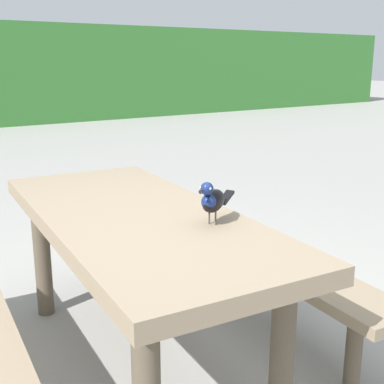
# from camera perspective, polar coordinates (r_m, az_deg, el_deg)

# --- Properties ---
(picnic_table_foreground) EXTENTS (1.84, 1.87, 0.74)m
(picnic_table_foreground) POSITION_cam_1_polar(r_m,az_deg,el_deg) (2.28, -6.24, -6.61)
(picnic_table_foreground) COLOR #84725B
(picnic_table_foreground) RESTS_ON ground
(bird_grackle) EXTENTS (0.26, 0.16, 0.18)m
(bird_grackle) POSITION_cam_1_polar(r_m,az_deg,el_deg) (2.01, 2.28, -0.87)
(bird_grackle) COLOR black
(bird_grackle) RESTS_ON picnic_table_foreground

